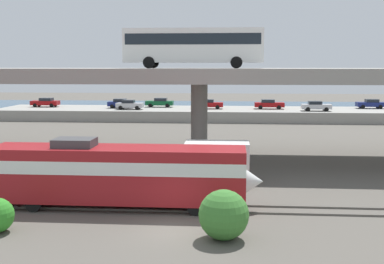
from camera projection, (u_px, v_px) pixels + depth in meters
ground_plane at (174, 230)px, 26.17m from camera, size 260.00×260.00×0.00m
rail_strip_near at (180, 211)px, 29.39m from camera, size 110.00×0.12×0.12m
rail_strip_far at (183, 204)px, 30.84m from camera, size 110.00×0.12×0.12m
train_locomotive at (130, 172)px, 30.07m from camera, size 16.27×3.04×4.18m
highway_overpass at (199, 78)px, 44.96m from camera, size 96.00×12.56×8.26m
transit_bus_on_overpass at (194, 44)px, 43.59m from camera, size 12.00×2.68×3.40m
service_truck_east at (205, 161)px, 36.45m from camera, size 6.80×2.46×3.04m
pier_parking_lot at (213, 114)px, 80.41m from camera, size 68.80×11.80×1.67m
parked_car_0 at (316, 106)px, 76.10m from camera, size 4.40×1.98×1.50m
parked_car_1 at (45, 102)px, 83.70m from camera, size 4.53×1.99×1.50m
parked_car_2 at (371, 104)px, 80.53m from camera, size 4.39×1.90×1.50m
parked_car_3 at (209, 104)px, 80.02m from camera, size 4.53×1.82×1.50m
parked_car_4 at (130, 105)px, 78.74m from camera, size 4.17×1.91×1.50m
parked_car_5 at (269, 104)px, 79.75m from camera, size 4.65×1.96×1.50m
parked_car_6 at (160, 102)px, 83.34m from camera, size 4.55×1.94×1.50m
parked_car_7 at (121, 103)px, 81.45m from camera, size 4.19×2.00×1.50m
harbor_water at (218, 107)px, 103.25m from camera, size 140.00×36.00×0.01m
shrub_right at (224, 215)px, 24.65m from camera, size 2.49×2.49×2.49m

